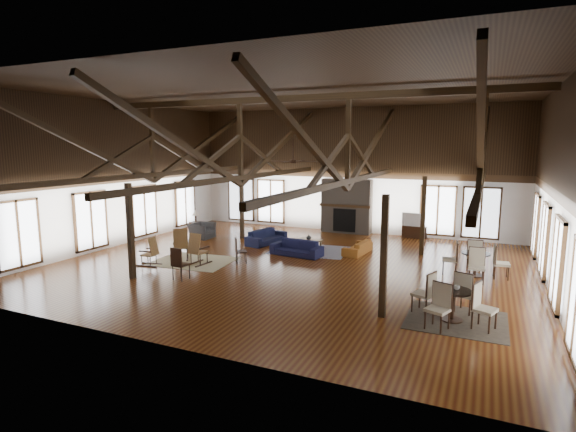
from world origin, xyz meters
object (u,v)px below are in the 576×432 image
at_px(cafe_table_near, 453,299).
at_px(tv_console, 414,232).
at_px(sofa_navy_left, 266,237).
at_px(sofa_orange, 358,247).
at_px(sofa_navy_front, 297,248).
at_px(armchair, 202,231).
at_px(cafe_table_far, 475,260).
at_px(coffee_table, 308,241).

height_order(cafe_table_near, tv_console, cafe_table_near).
relative_size(sofa_navy_left, sofa_orange, 1.20).
bearing_deg(sofa_navy_front, cafe_table_near, -30.16).
distance_m(armchair, cafe_table_near, 12.64).
height_order(sofa_orange, cafe_table_far, cafe_table_far).
bearing_deg(cafe_table_far, tv_console, 116.44).
height_order(sofa_navy_left, armchair, armchair).
relative_size(sofa_navy_front, sofa_orange, 1.18).
bearing_deg(coffee_table, sofa_orange, 15.60).
bearing_deg(sofa_orange, armchair, -83.90).
bearing_deg(armchair, coffee_table, -94.13).
xyz_separation_m(armchair, cafe_table_near, (11.25, -5.74, 0.19)).
distance_m(cafe_table_near, tv_console, 10.08).
distance_m(sofa_navy_front, sofa_orange, 2.43).
distance_m(sofa_navy_front, cafe_table_near, 7.48).
bearing_deg(sofa_orange, coffee_table, -79.13).
xyz_separation_m(armchair, tv_console, (8.90, 4.06, -0.07)).
bearing_deg(sofa_orange, sofa_navy_left, -86.27).
bearing_deg(coffee_table, cafe_table_far, -0.83).
relative_size(coffee_table, cafe_table_far, 0.58).
xyz_separation_m(sofa_navy_front, coffee_table, (0.05, 1.11, 0.08)).
relative_size(sofa_navy_front, cafe_table_far, 0.96).
xyz_separation_m(cafe_table_near, cafe_table_far, (0.39, 4.28, 0.00)).
height_order(sofa_navy_front, sofa_navy_left, sofa_navy_left).
distance_m(cafe_table_near, cafe_table_far, 4.30).
xyz_separation_m(cafe_table_near, tv_console, (-2.36, 9.80, -0.26)).
bearing_deg(sofa_orange, tv_console, 164.81).
xyz_separation_m(coffee_table, cafe_table_far, (6.33, -1.30, 0.17)).
distance_m(sofa_navy_left, cafe_table_near, 9.97).
distance_m(sofa_navy_left, sofa_orange, 4.10).
bearing_deg(sofa_navy_front, cafe_table_far, 4.89).
relative_size(sofa_navy_front, armchair, 1.91).
xyz_separation_m(sofa_orange, cafe_table_far, (4.31, -1.47, 0.29)).
relative_size(cafe_table_near, cafe_table_far, 1.00).
bearing_deg(sofa_orange, sofa_navy_front, -52.08).
bearing_deg(cafe_table_near, armchair, 152.98).
xyz_separation_m(sofa_orange, armchair, (-7.33, -0.01, 0.09)).
relative_size(sofa_navy_left, coffee_table, 1.69).
bearing_deg(sofa_navy_left, cafe_table_far, -89.69).
bearing_deg(cafe_table_near, coffee_table, 136.82).
relative_size(sofa_orange, cafe_table_far, 0.82).
distance_m(coffee_table, cafe_table_near, 8.15).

